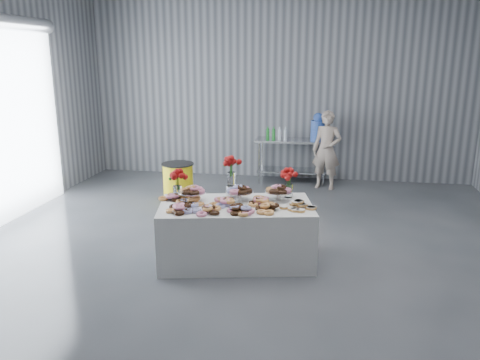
% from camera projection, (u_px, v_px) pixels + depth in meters
% --- Properties ---
extents(ground, '(9.00, 9.00, 0.00)m').
position_uv_depth(ground, '(243.00, 262.00, 5.95)').
color(ground, '#3C3F44').
rests_on(ground, ground).
extents(room_walls, '(8.04, 9.04, 4.02)m').
position_uv_depth(room_walls, '(221.00, 48.00, 5.39)').
color(room_walls, gray).
rests_on(room_walls, ground).
extents(display_table, '(2.06, 1.36, 0.75)m').
position_uv_depth(display_table, '(236.00, 233.00, 5.93)').
color(display_table, silver).
rests_on(display_table, ground).
extents(prep_table, '(1.50, 0.60, 0.90)m').
position_uv_depth(prep_table, '(292.00, 153.00, 9.64)').
color(prep_table, silver).
rests_on(prep_table, ground).
extents(donut_mounds, '(1.93, 1.15, 0.09)m').
position_uv_depth(donut_mounds, '(235.00, 202.00, 5.78)').
color(donut_mounds, '#E7A254').
rests_on(donut_mounds, display_table).
extents(cake_stand_left, '(0.36, 0.36, 0.17)m').
position_uv_depth(cake_stand_left, '(192.00, 191.00, 5.93)').
color(cake_stand_left, silver).
rests_on(cake_stand_left, display_table).
extents(cake_stand_mid, '(0.36, 0.36, 0.17)m').
position_uv_depth(cake_stand_mid, '(240.00, 190.00, 5.95)').
color(cake_stand_mid, silver).
rests_on(cake_stand_mid, display_table).
extents(cake_stand_right, '(0.36, 0.36, 0.17)m').
position_uv_depth(cake_stand_right, '(279.00, 190.00, 5.96)').
color(cake_stand_right, silver).
rests_on(cake_stand_right, display_table).
extents(danish_pile, '(0.48, 0.48, 0.11)m').
position_uv_depth(danish_pile, '(298.00, 203.00, 5.70)').
color(danish_pile, white).
rests_on(danish_pile, display_table).
extents(bouquet_left, '(0.26, 0.26, 0.42)m').
position_uv_depth(bouquet_left, '(177.00, 177.00, 5.98)').
color(bouquet_left, white).
rests_on(bouquet_left, display_table).
extents(bouquet_right, '(0.26, 0.26, 0.42)m').
position_uv_depth(bouquet_right, '(289.00, 175.00, 6.07)').
color(bouquet_right, white).
rests_on(bouquet_right, display_table).
extents(bouquet_center, '(0.26, 0.26, 0.57)m').
position_uv_depth(bouquet_center, '(231.00, 169.00, 6.07)').
color(bouquet_center, silver).
rests_on(bouquet_center, display_table).
extents(water_jug, '(0.28, 0.28, 0.55)m').
position_uv_depth(water_jug, '(318.00, 128.00, 9.43)').
color(water_jug, '#4576ED').
rests_on(water_jug, prep_table).
extents(drink_bottles, '(0.54, 0.08, 0.27)m').
position_uv_depth(drink_bottles, '(277.00, 133.00, 9.50)').
color(drink_bottles, '#268C33').
rests_on(drink_bottles, prep_table).
extents(person, '(0.64, 0.50, 1.54)m').
position_uv_depth(person, '(327.00, 150.00, 9.14)').
color(person, '#CC8C93').
rests_on(person, ground).
extents(trash_barrel, '(0.57, 0.57, 0.73)m').
position_uv_depth(trash_barrel, '(178.00, 183.00, 8.28)').
color(trash_barrel, yellow).
rests_on(trash_barrel, ground).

